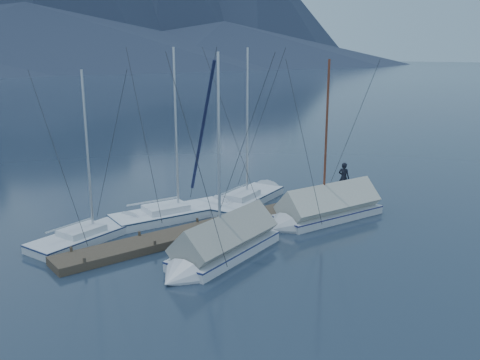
{
  "coord_description": "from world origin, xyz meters",
  "views": [
    {
      "loc": [
        -14.3,
        -16.45,
        8.0
      ],
      "look_at": [
        0.0,
        2.0,
        2.2
      ],
      "focal_mm": 38.0,
      "sensor_mm": 36.0,
      "label": 1
    }
  ],
  "objects_px": {
    "sailboat_open_right": "(251,197)",
    "person": "(344,178)",
    "sailboat_open_left": "(101,232)",
    "sailboat_covered_near": "(321,212)",
    "sailboat_covered_far": "(218,249)",
    "sailboat_open_mid": "(187,212)"
  },
  "relations": [
    {
      "from": "sailboat_open_right",
      "to": "sailboat_open_left",
      "type": "bearing_deg",
      "value": -178.38
    },
    {
      "from": "sailboat_open_left",
      "to": "sailboat_open_right",
      "type": "height_order",
      "value": "sailboat_open_right"
    },
    {
      "from": "sailboat_open_left",
      "to": "sailboat_covered_far",
      "type": "bearing_deg",
      "value": -65.33
    },
    {
      "from": "sailboat_covered_near",
      "to": "sailboat_covered_far",
      "type": "relative_size",
      "value": 0.97
    },
    {
      "from": "sailboat_open_left",
      "to": "person",
      "type": "height_order",
      "value": "sailboat_open_left"
    },
    {
      "from": "sailboat_open_left",
      "to": "person",
      "type": "relative_size",
      "value": 4.64
    },
    {
      "from": "sailboat_covered_near",
      "to": "person",
      "type": "xyz_separation_m",
      "value": [
        3.84,
        1.93,
        0.78
      ]
    },
    {
      "from": "sailboat_covered_near",
      "to": "sailboat_covered_far",
      "type": "bearing_deg",
      "value": -172.26
    },
    {
      "from": "sailboat_covered_near",
      "to": "person",
      "type": "distance_m",
      "value": 4.37
    },
    {
      "from": "sailboat_open_mid",
      "to": "sailboat_open_right",
      "type": "relative_size",
      "value": 1.0
    },
    {
      "from": "sailboat_covered_far",
      "to": "sailboat_covered_near",
      "type": "bearing_deg",
      "value": 7.74
    },
    {
      "from": "sailboat_open_left",
      "to": "sailboat_open_mid",
      "type": "bearing_deg",
      "value": 1.02
    },
    {
      "from": "person",
      "to": "sailboat_open_left",
      "type": "bearing_deg",
      "value": 58.15
    },
    {
      "from": "sailboat_open_right",
      "to": "person",
      "type": "relative_size",
      "value": 5.24
    },
    {
      "from": "sailboat_open_mid",
      "to": "sailboat_covered_far",
      "type": "relative_size",
      "value": 1.03
    },
    {
      "from": "sailboat_open_right",
      "to": "sailboat_covered_far",
      "type": "height_order",
      "value": "sailboat_open_right"
    },
    {
      "from": "sailboat_open_right",
      "to": "sailboat_covered_near",
      "type": "height_order",
      "value": "sailboat_open_right"
    },
    {
      "from": "sailboat_open_left",
      "to": "sailboat_covered_near",
      "type": "relative_size",
      "value": 0.94
    },
    {
      "from": "sailboat_covered_near",
      "to": "sailboat_covered_far",
      "type": "distance_m",
      "value": 6.99
    },
    {
      "from": "sailboat_open_left",
      "to": "sailboat_open_right",
      "type": "distance_m",
      "value": 9.02
    },
    {
      "from": "sailboat_open_left",
      "to": "sailboat_covered_far",
      "type": "relative_size",
      "value": 0.91
    },
    {
      "from": "sailboat_open_left",
      "to": "sailboat_covered_far",
      "type": "xyz_separation_m",
      "value": [
        2.57,
        -5.59,
        0.29
      ]
    }
  ]
}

